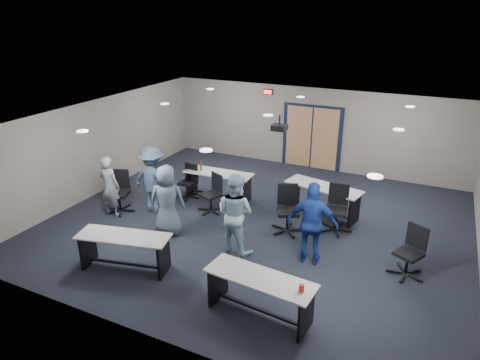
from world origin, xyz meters
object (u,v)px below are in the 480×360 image
at_px(person_lightblue, 235,213).
at_px(chair_back_a, 188,181).
at_px(chair_loose_left, 119,192).
at_px(person_gray, 110,186).
at_px(table_back_right, 323,195).
at_px(chair_back_b, 211,194).
at_px(table_back_left, 218,180).
at_px(chair_back_c, 288,210).
at_px(table_front_left, 124,246).
at_px(chair_loose_right, 409,252).
at_px(chair_back_d, 337,209).
at_px(person_navy, 312,224).
at_px(table_front_right, 260,289).
at_px(person_plaid, 167,201).
at_px(person_back, 153,180).

bearing_deg(person_lightblue, chair_back_a, -27.70).
bearing_deg(person_lightblue, chair_loose_left, 4.54).
height_order(person_gray, person_lightblue, person_lightblue).
height_order(table_back_right, chair_back_b, chair_back_b).
height_order(table_back_left, chair_back_c, chair_back_c).
distance_m(table_back_right, person_lightblue, 2.89).
bearing_deg(chair_loose_left, table_back_left, 25.05).
relative_size(table_front_left, chair_loose_right, 1.88).
height_order(table_back_left, person_lightblue, person_lightblue).
relative_size(chair_back_d, chair_loose_right, 1.08).
relative_size(person_lightblue, person_navy, 1.00).
bearing_deg(table_front_right, person_plaid, 155.71).
height_order(person_gray, person_navy, person_navy).
height_order(person_plaid, person_back, person_back).
relative_size(table_back_left, person_lightblue, 1.08).
bearing_deg(table_front_right, table_back_right, 96.52).
xyz_separation_m(table_back_right, chair_back_b, (-2.72, -1.10, -0.04)).
xyz_separation_m(chair_loose_right, person_back, (-6.40, 0.23, 0.36)).
bearing_deg(person_plaid, person_gray, -28.15).
relative_size(table_front_left, chair_back_d, 1.74).
relative_size(table_back_left, chair_back_d, 1.70).
distance_m(table_front_left, person_gray, 2.70).
bearing_deg(person_navy, chair_loose_left, -8.06).
height_order(table_front_right, chair_back_b, chair_back_b).
xyz_separation_m(table_front_right, chair_back_b, (-2.82, 3.27, -0.03)).
relative_size(chair_loose_left, person_back, 0.62).
distance_m(chair_back_c, person_lightblue, 1.55).
bearing_deg(person_back, chair_back_c, -171.25).
xyz_separation_m(table_back_left, chair_back_d, (3.49, -0.47, 0.03)).
bearing_deg(chair_back_c, person_back, 162.16).
xyz_separation_m(chair_back_a, person_plaid, (0.71, -2.00, 0.38)).
xyz_separation_m(table_front_right, person_lightblue, (-1.37, 1.81, 0.37)).
distance_m(table_back_right, person_plaid, 4.01).
height_order(person_gray, person_plaid, person_plaid).
height_order(table_back_left, chair_back_d, chair_back_d).
bearing_deg(chair_back_c, table_back_left, 132.58).
xyz_separation_m(table_back_right, chair_back_a, (-3.75, -0.58, -0.06)).
distance_m(person_lightblue, person_back, 2.95).
distance_m(table_back_left, chair_loose_left, 2.73).
height_order(table_back_left, table_back_right, table_back_left).
distance_m(chair_loose_left, person_lightblue, 3.68).
distance_m(chair_loose_left, person_back, 0.98).
bearing_deg(chair_back_d, table_front_right, -104.56).
bearing_deg(table_front_left, chair_loose_right, 9.90).
bearing_deg(chair_back_c, chair_loose_left, 166.33).
bearing_deg(person_navy, table_front_right, 75.51).
bearing_deg(person_lightblue, table_front_left, 54.67).
relative_size(table_front_left, person_lightblue, 1.10).
xyz_separation_m(table_back_right, person_plaid, (-3.05, -2.59, 0.32)).
distance_m(table_back_right, chair_loose_right, 3.01).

